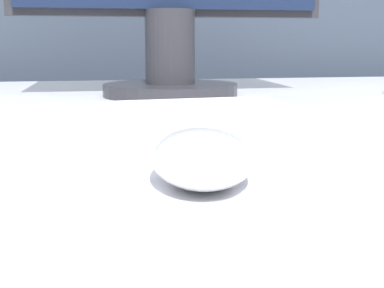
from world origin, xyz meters
The scene contains 3 objects.
partition_panel centered at (0.00, 0.73, 0.75)m, with size 5.00×0.03×1.49m.
computer_mouse_near centered at (0.02, -0.32, 0.80)m, with size 0.08×0.12×0.03m.
keyboard centered at (-0.04, -0.12, 0.79)m, with size 0.42×0.18×0.02m.
Camera 1 is at (-0.05, -0.65, 0.87)m, focal length 50.00 mm.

